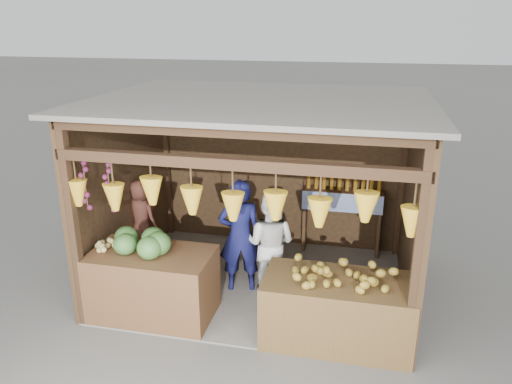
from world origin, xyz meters
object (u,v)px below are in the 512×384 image
man_standing (240,236)px  woman_standing (270,244)px  counter_left (153,284)px  counter_right (337,311)px  vendor_seated (142,216)px

man_standing → woman_standing: (0.42, 0.01, -0.07)m
counter_left → counter_right: bearing=-0.6°
counter_left → counter_right: 2.31m
counter_left → man_standing: man_standing is taller
counter_left → vendor_seated: bearing=119.6°
vendor_seated → counter_right: bearing=-179.2°
vendor_seated → woman_standing: bearing=-166.1°
counter_right → man_standing: size_ratio=1.05×
counter_right → man_standing: 1.71m
woman_standing → vendor_seated: woman_standing is taller
counter_left → woman_standing: 1.62m
woman_standing → vendor_seated: bearing=0.2°
counter_right → woman_standing: (-0.98, 0.91, 0.35)m
man_standing → vendor_seated: size_ratio=1.45×
counter_right → woman_standing: size_ratio=1.15×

